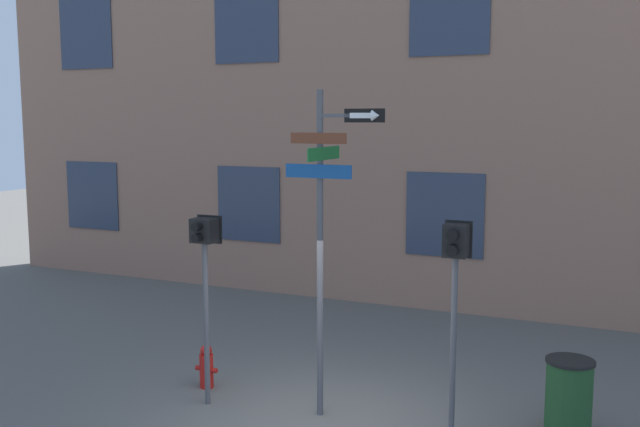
{
  "coord_description": "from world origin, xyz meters",
  "views": [
    {
      "loc": [
        3.71,
        -8.37,
        4.14
      ],
      "look_at": [
        -0.21,
        0.41,
        2.87
      ],
      "focal_mm": 40.0,
      "sensor_mm": 36.0,
      "label": 1
    }
  ],
  "objects": [
    {
      "name": "building_facade",
      "position": [
        -0.0,
        6.78,
        6.35
      ],
      "size": [
        24.0,
        0.63,
        12.71
      ],
      "color": "#936B56",
      "rests_on": "ground_plane"
    },
    {
      "name": "street_sign_pole",
      "position": [
        -0.14,
        0.4,
        2.73
      ],
      "size": [
        1.4,
        1.03,
        4.54
      ],
      "color": "#4C4C51",
      "rests_on": "ground_plane"
    },
    {
      "name": "pedestrian_signal_left",
      "position": [
        -1.87,
        0.09,
        2.18
      ],
      "size": [
        0.41,
        0.4,
        2.78
      ],
      "color": "#4C4C51",
      "rests_on": "ground_plane"
    },
    {
      "name": "pedestrian_signal_right",
      "position": [
        1.63,
        0.57,
        2.23
      ],
      "size": [
        0.36,
        0.4,
        2.84
      ],
      "color": "#4C4C51",
      "rests_on": "ground_plane"
    },
    {
      "name": "fire_hydrant",
      "position": [
        -2.24,
        0.62,
        0.33
      ],
      "size": [
        0.37,
        0.21,
        0.68
      ],
      "color": "red",
      "rests_on": "ground_plane"
    },
    {
      "name": "trash_bin",
      "position": [
        3.04,
        1.15,
        0.52
      ],
      "size": [
        0.63,
        0.63,
        1.03
      ],
      "color": "#1E4723",
      "rests_on": "ground_plane"
    }
  ]
}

